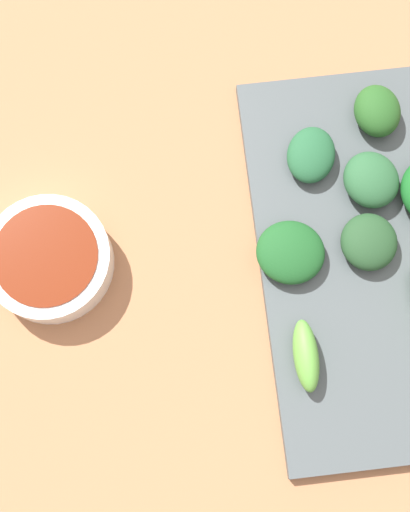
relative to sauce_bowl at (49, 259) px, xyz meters
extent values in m
cube|color=#A56F49|center=(0.15, -0.04, -0.03)|extent=(2.10, 2.10, 0.02)
cylinder|color=white|center=(0.00, 0.00, 0.00)|extent=(0.11, 0.11, 0.03)
cylinder|color=maroon|center=(0.00, 0.00, 0.01)|extent=(0.09, 0.09, 0.02)
cube|color=#485152|center=(0.28, -0.03, -0.01)|extent=(0.18, 0.36, 0.01)
ellipsoid|color=#224525|center=(0.29, -0.02, 0.00)|extent=(0.06, 0.06, 0.02)
ellipsoid|color=#23531F|center=(0.31, 0.10, 0.01)|extent=(0.04, 0.05, 0.03)
ellipsoid|color=#5CA23D|center=(0.22, -0.11, 0.01)|extent=(0.02, 0.06, 0.03)
ellipsoid|color=#275832|center=(0.30, 0.04, 0.01)|extent=(0.06, 0.07, 0.03)
ellipsoid|color=#215733|center=(0.25, 0.07, 0.00)|extent=(0.06, 0.07, 0.02)
ellipsoid|color=#1B5222|center=(0.22, -0.02, 0.00)|extent=(0.08, 0.07, 0.02)
camera|label=1|loc=(0.12, -0.15, 0.64)|focal=51.13mm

